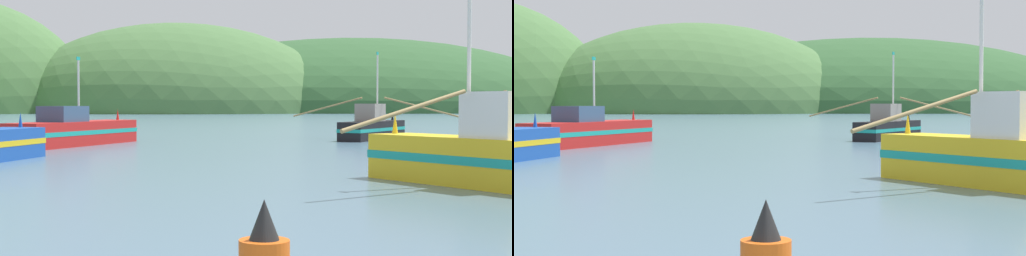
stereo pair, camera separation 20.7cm
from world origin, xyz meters
TOP-DOWN VIEW (x-y plane):
  - hill_far_left at (52.05, 242.28)m, footprint 157.16×125.73m
  - hill_mid_right at (-5.91, 212.51)m, footprint 98.12×78.50m
  - fishing_boat_yellow at (6.60, 15.09)m, footprint 9.85×8.03m
  - fishing_boat_black at (10.55, 44.55)m, footprint 10.28×8.11m
  - fishing_boat_red at (-9.08, 38.68)m, footprint 6.66×10.89m

SIDE VIEW (x-z plane):
  - hill_far_left at x=52.05m, z-range -24.58..24.58m
  - hill_mid_right at x=-5.91m, z-range -26.17..26.17m
  - fishing_boat_red at x=-9.08m, z-range -1.82..3.50m
  - fishing_boat_black at x=10.55m, z-range -2.24..3.93m
  - fishing_boat_yellow at x=6.60m, z-range -2.94..4.82m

